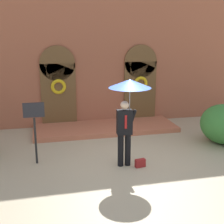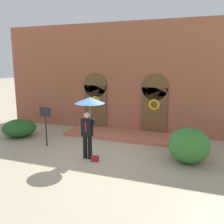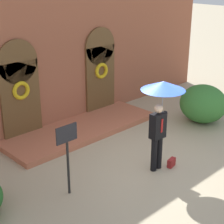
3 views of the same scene
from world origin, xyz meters
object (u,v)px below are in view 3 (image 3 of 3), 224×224
(handbag, at_px, (171,163))
(shrub_right, at_px, (203,104))
(person_with_umbrella, at_px, (162,99))
(sign_post, at_px, (67,148))

(handbag, bearing_deg, shrub_right, 9.22)
(person_with_umbrella, xyz_separation_m, handbag, (0.30, -0.20, -1.80))
(sign_post, bearing_deg, handbag, -18.19)
(handbag, height_order, shrub_right, shrub_right)
(handbag, bearing_deg, person_with_umbrella, 135.10)
(person_with_umbrella, relative_size, shrub_right, 1.48)
(sign_post, relative_size, shrub_right, 1.08)
(handbag, height_order, sign_post, sign_post)
(person_with_umbrella, relative_size, handbag, 8.44)
(person_with_umbrella, height_order, handbag, person_with_umbrella)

